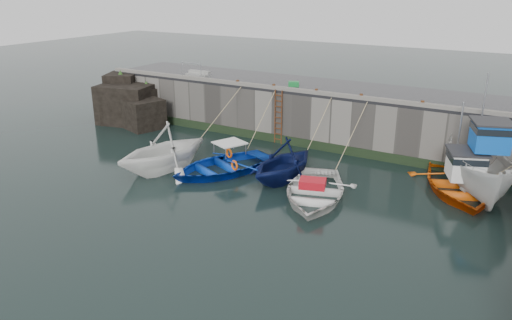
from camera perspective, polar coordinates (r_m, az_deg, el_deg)
The scene contains 24 objects.
ground at distance 20.90m, azimuth -5.48°, elevation -6.10°, with size 120.00×120.00×0.00m, color black.
quay_back at distance 30.77m, azimuth 8.13°, elevation 5.28°, with size 30.00×5.00×3.00m, color slate.
road_back at distance 30.42m, azimuth 8.28°, elevation 8.16°, with size 30.00×5.00×0.16m, color black.
kerb_back at distance 28.26m, azimuth 6.45°, elevation 7.74°, with size 30.00×0.30×0.20m, color slate.
algae_back at distance 28.87m, azimuth 6.07°, elevation 1.82°, with size 30.00×0.08×0.50m, color black.
rock_outcrop at distance 35.08m, azimuth -14.14°, elevation 6.26°, with size 5.85×4.24×3.41m.
ladder at distance 29.29m, azimuth 2.56°, elevation 4.91°, with size 0.51×0.08×3.20m.
boat_near_white at distance 25.93m, azimuth -10.44°, elevation -1.09°, with size 4.53×5.24×2.76m, color white.
boat_near_white_rope at distance 29.44m, azimuth -4.49°, elevation 1.72°, with size 0.04×5.16×3.10m, color tan, non-canonical shape.
boat_near_blue at distance 25.30m, azimuth -3.91°, elevation -1.33°, with size 3.99×5.58×1.16m, color #0C3CBD.
boat_near_blue_rope at distance 28.57m, azimuth 0.70°, elevation 1.21°, with size 0.04×4.12×3.10m, color tan, non-canonical shape.
boat_near_blacktrim at distance 24.33m, azimuth 3.11°, elevation -2.20°, with size 3.84×4.45×2.35m, color #0B1446.
boat_near_blacktrim_rope at distance 27.53m, azimuth 6.73°, elevation 0.34°, with size 0.04×3.64×3.10m, color tan, non-canonical shape.
boat_near_navy at distance 22.42m, azimuth 6.63°, elevation -4.28°, with size 3.89×5.44×1.13m, color white.
boat_near_navy_rope at distance 26.23m, azimuth 10.56°, elevation -0.86°, with size 0.04×4.60×3.10m, color tan, non-canonical shape.
boat_far_white at distance 24.61m, azimuth 24.31°, elevation -1.03°, with size 4.61×7.14×5.58m.
boat_far_orange at distance 24.59m, azimuth 22.22°, elevation -2.47°, with size 6.16×7.13×4.24m.
fish_crate at distance 30.20m, azimuth 4.33°, elevation 8.66°, with size 0.62×0.43×0.29m, color #177E33.
railing at distance 33.57m, azimuth -6.68°, elevation 9.80°, with size 1.60×1.05×1.00m.
bollard_a at distance 30.66m, azimuth -2.11°, elevation 8.87°, with size 0.18×0.18×0.28m, color #3F1E0F.
bollard_b at distance 29.42m, azimuth 2.05°, elevation 8.40°, with size 0.18×0.18×0.28m, color #3F1E0F.
bollard_c at distance 28.27m, azimuth 6.91°, elevation 7.80°, with size 0.18×0.18×0.28m, color #3F1E0F.
bollard_d at distance 27.36m, azimuth 11.93°, elevation 7.12°, with size 0.18×0.18×0.28m, color #3F1E0F.
bollard_e at distance 26.56m, azimuth 18.49°, elevation 6.15°, with size 0.18×0.18×0.28m, color #3F1E0F.
Camera 1 is at (11.18, -15.15, 9.08)m, focal length 35.00 mm.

